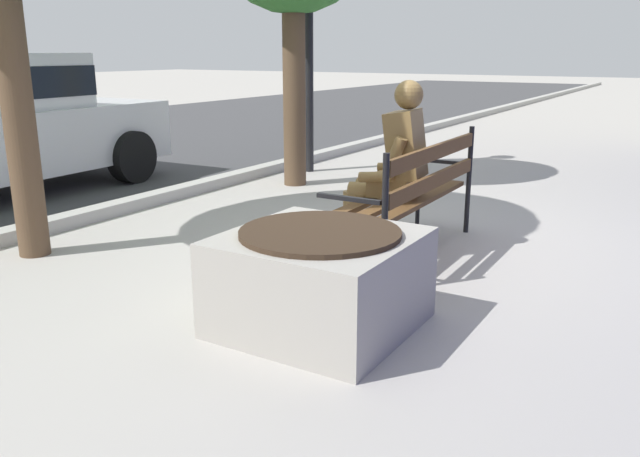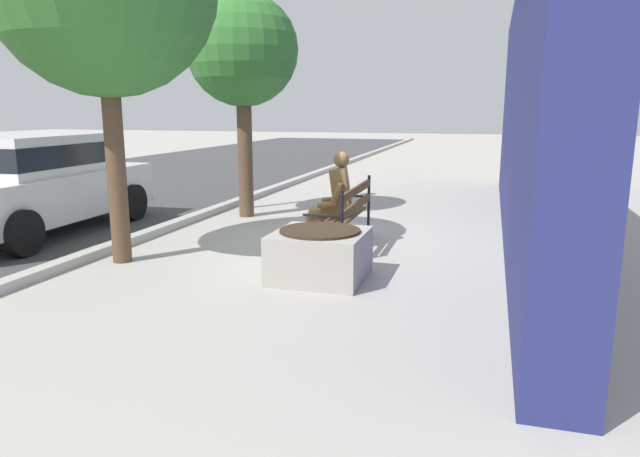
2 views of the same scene
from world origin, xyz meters
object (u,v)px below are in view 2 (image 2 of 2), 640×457
Objects in this scene: concrete_planter at (320,254)px; street_tree_down_street at (242,52)px; parked_car_white at (33,181)px; park_bench at (345,210)px; bronze_statue_seated at (330,201)px; lamp_post at (245,77)px.

street_tree_down_street is at bearing 35.24° from concrete_planter.
parked_car_white is (-2.36, 2.57, -2.08)m from street_tree_down_street.
park_bench reaches higher than concrete_planter.
street_tree_down_street is 4.07m from parked_car_white.
bronze_statue_seated is 0.33× the size of parked_car_white.
parked_car_white is at bearing 95.39° from park_bench.
parked_car_white is at bearing 132.55° from street_tree_down_street.
parked_car_white reaches higher than bronze_statue_seated.
bronze_statue_seated is (-0.03, 0.21, 0.12)m from park_bench.
street_tree_down_street is at bearing -158.84° from lamp_post.
lamp_post reaches higher than concrete_planter.
park_bench is 1.74× the size of concrete_planter.
parked_car_white is (-0.46, 4.93, 0.30)m from park_bench.
concrete_planter is 0.26× the size of street_tree_down_street.
concrete_planter is at bearing -147.25° from lamp_post.
street_tree_down_street is (3.46, 2.45, 2.63)m from concrete_planter.
lamp_post is at bearing 21.16° from street_tree_down_street.
street_tree_down_street is at bearing 48.05° from bronze_statue_seated.
bronze_statue_seated is 3.66m from street_tree_down_street.
bronze_statue_seated is 0.35× the size of street_tree_down_street.
lamp_post is at bearing 44.31° from park_bench.
concrete_planter is (-1.56, -0.09, -0.25)m from park_bench.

